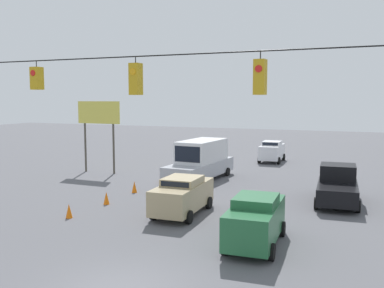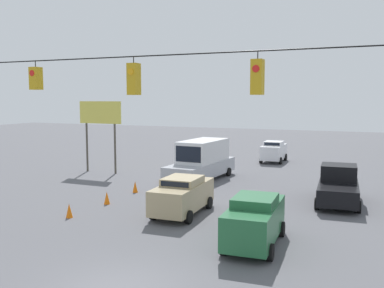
# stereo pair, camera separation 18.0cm
# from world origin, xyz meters

# --- Properties ---
(overhead_signal_span) EXTENTS (20.88, 0.38, 7.94)m
(overhead_signal_span) POSITION_xyz_m (-0.09, -1.22, 4.90)
(overhead_signal_span) COLOR slate
(overhead_signal_span) RESTS_ON ground_plane
(box_truck_silver_withflow_far) EXTENTS (3.00, 7.33, 2.86)m
(box_truck_silver_withflow_far) POSITION_xyz_m (4.38, -17.83, 1.41)
(box_truck_silver_withflow_far) COLOR #A8AAB2
(box_truck_silver_withflow_far) RESTS_ON ground_plane
(pickup_truck_black_oncoming_far) EXTENTS (2.57, 5.35, 2.12)m
(pickup_truck_black_oncoming_far) POSITION_xyz_m (-5.31, -14.29, 0.98)
(pickup_truck_black_oncoming_far) COLOR black
(pickup_truck_black_oncoming_far) RESTS_ON ground_plane
(sedan_green_crossing_near) EXTENTS (2.17, 4.60, 2.00)m
(sedan_green_crossing_near) POSITION_xyz_m (-2.82, -5.68, 1.04)
(sedan_green_crossing_near) COLOR #236038
(sedan_green_crossing_near) RESTS_ON ground_plane
(sedan_tan_withflow_mid) EXTENTS (2.20, 4.66, 1.91)m
(sedan_tan_withflow_mid) POSITION_xyz_m (1.77, -8.77, 1.00)
(sedan_tan_withflow_mid) COLOR tan
(sedan_tan_withflow_mid) RESTS_ON ground_plane
(sedan_white_withflow_deep) EXTENTS (2.04, 3.98, 1.93)m
(sedan_white_withflow_deep) POSITION_xyz_m (1.50, -28.50, 1.00)
(sedan_white_withflow_deep) COLOR silver
(sedan_white_withflow_deep) RESTS_ON ground_plane
(traffic_cone_nearest) EXTENTS (0.33, 0.33, 0.71)m
(traffic_cone_nearest) POSITION_xyz_m (6.63, -5.93, 0.36)
(traffic_cone_nearest) COLOR orange
(traffic_cone_nearest) RESTS_ON ground_plane
(traffic_cone_second) EXTENTS (0.33, 0.33, 0.71)m
(traffic_cone_second) POSITION_xyz_m (6.49, -8.95, 0.36)
(traffic_cone_second) COLOR orange
(traffic_cone_second) RESTS_ON ground_plane
(traffic_cone_third) EXTENTS (0.33, 0.33, 0.71)m
(traffic_cone_third) POSITION_xyz_m (6.58, -12.15, 0.36)
(traffic_cone_third) COLOR orange
(traffic_cone_third) RESTS_ON ground_plane
(traffic_cone_fourth) EXTENTS (0.33, 0.33, 0.71)m
(traffic_cone_fourth) POSITION_xyz_m (6.40, -15.54, 0.36)
(traffic_cone_fourth) COLOR orange
(traffic_cone_fourth) RESTS_ON ground_plane
(roadside_billboard) EXTENTS (3.80, 0.16, 5.65)m
(roadside_billboard) POSITION_xyz_m (12.86, -17.43, 4.21)
(roadside_billboard) COLOR #4C473D
(roadside_billboard) RESTS_ON ground_plane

